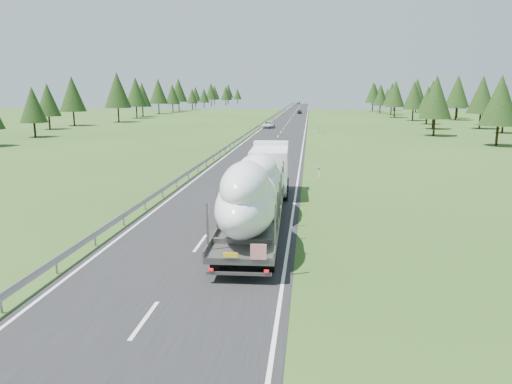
# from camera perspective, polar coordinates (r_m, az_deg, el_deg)

# --- Properties ---
(ground) EXTENTS (400.00, 400.00, 0.00)m
(ground) POSITION_cam_1_polar(r_m,az_deg,el_deg) (18.36, -12.62, -14.13)
(ground) COLOR #294717
(ground) RESTS_ON ground
(road_surface) EXTENTS (10.00, 400.00, 0.02)m
(road_surface) POSITION_cam_1_polar(r_m,az_deg,el_deg) (116.03, 3.42, 7.60)
(road_surface) COLOR black
(road_surface) RESTS_ON ground
(guardrail) EXTENTS (0.10, 400.00, 0.76)m
(guardrail) POSITION_cam_1_polar(r_m,az_deg,el_deg) (116.31, 0.79, 7.92)
(guardrail) COLOR slate
(guardrail) RESTS_ON ground
(marker_posts) EXTENTS (0.13, 350.08, 1.00)m
(marker_posts) POSITION_cam_1_polar(r_m,az_deg,el_deg) (170.78, 6.55, 8.97)
(marker_posts) COLOR silver
(marker_posts) RESTS_ON ground
(highway_sign) EXTENTS (0.08, 0.90, 2.60)m
(highway_sign) POSITION_cam_1_polar(r_m,az_deg,el_deg) (95.83, 7.18, 7.79)
(highway_sign) COLOR slate
(highway_sign) RESTS_ON ground
(tree_line_right) EXTENTS (27.39, 340.90, 12.51)m
(tree_line_right) POSITION_cam_1_polar(r_m,az_deg,el_deg) (143.44, 20.34, 10.37)
(tree_line_right) COLOR black
(tree_line_right) RESTS_ON ground
(tree_line_left) EXTENTS (15.20, 341.75, 12.60)m
(tree_line_left) POSITION_cam_1_polar(r_m,az_deg,el_deg) (167.88, -11.60, 10.97)
(tree_line_left) COLOR black
(tree_line_left) RESTS_ON ground
(boat_truck) EXTENTS (3.40, 21.09, 4.70)m
(boat_truck) POSITION_cam_1_polar(r_m,az_deg,el_deg) (29.31, 0.19, 0.87)
(boat_truck) COLOR white
(boat_truck) RESTS_ON ground
(distant_van) EXTENTS (2.39, 5.15, 1.43)m
(distant_van) POSITION_cam_1_polar(r_m,az_deg,el_deg) (108.18, 1.45, 7.71)
(distant_van) COLOR silver
(distant_van) RESTS_ON ground
(distant_car_dark) EXTENTS (1.68, 4.01, 1.35)m
(distant_car_dark) POSITION_cam_1_polar(r_m,az_deg,el_deg) (176.90, 5.00, 9.13)
(distant_car_dark) COLOR black
(distant_car_dark) RESTS_ON ground
(distant_car_blue) EXTENTS (1.73, 4.70, 1.54)m
(distant_car_blue) POSITION_cam_1_polar(r_m,az_deg,el_deg) (307.46, 4.86, 10.14)
(distant_car_blue) COLOR #191A47
(distant_car_blue) RESTS_ON ground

